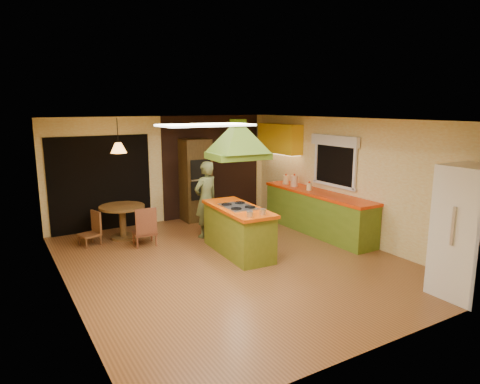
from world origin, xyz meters
TOP-DOWN VIEW (x-y plane):
  - ground at (0.00, 0.00)m, footprint 6.50×6.50m
  - room_walls at (0.00, 0.00)m, footprint 5.50×6.50m
  - ceiling_plane at (0.00, 0.00)m, footprint 6.50×6.50m
  - brick_panel at (1.25, 3.23)m, footprint 2.64×0.03m
  - nook_opening at (-1.50, 3.23)m, footprint 2.20×0.03m
  - right_counter at (2.45, 0.60)m, footprint 0.62×3.05m
  - upper_cabinets at (2.57, 2.20)m, footprint 0.34×1.40m
  - window_right at (2.70, 0.40)m, footprint 0.12×1.35m
  - fluor_panel at (-1.10, -1.20)m, footprint 1.20×0.60m
  - kitchen_island at (0.30, 0.35)m, footprint 0.82×1.83m
  - range_hood at (0.30, 0.35)m, footprint 1.06×0.79m
  - man at (0.25, 1.59)m, footprint 0.67×0.53m
  - refrigerator at (2.21, -2.92)m, footprint 0.79×0.75m
  - wall_oven at (0.65, 2.95)m, footprint 0.65×0.60m
  - dining_table at (-1.30, 2.38)m, footprint 0.93×0.93m
  - chair_left at (-2.00, 2.28)m, footprint 0.45×0.45m
  - chair_near at (-1.05, 1.73)m, footprint 0.47×0.47m
  - pendant_lamp at (-1.30, 2.38)m, footprint 0.34×0.34m
  - canister_large at (2.40, 1.36)m, footprint 0.19×0.19m
  - canister_medium at (2.40, 1.68)m, footprint 0.17×0.17m
  - canister_small at (2.40, 0.83)m, footprint 0.14×0.14m

SIDE VIEW (x-z plane):
  - ground at x=0.00m, z-range 0.00..0.00m
  - chair_left at x=-2.00m, z-range 0.00..0.67m
  - chair_near at x=-1.05m, z-range 0.00..0.79m
  - kitchen_island at x=0.30m, z-range 0.00..0.91m
  - right_counter at x=2.45m, z-range 0.00..0.92m
  - dining_table at x=-1.30m, z-range 0.14..0.84m
  - man at x=0.25m, z-range 0.00..1.61m
  - refrigerator at x=2.21m, z-range 0.00..1.93m
  - wall_oven at x=0.65m, z-range 0.00..1.97m
  - canister_small at x=2.40m, z-range 0.92..1.07m
  - canister_medium at x=2.40m, z-range 0.92..1.12m
  - canister_large at x=2.40m, z-range 0.92..1.17m
  - nook_opening at x=-1.50m, z-range 0.00..2.10m
  - room_walls at x=0.00m, z-range -2.00..4.50m
  - brick_panel at x=1.25m, z-range 0.00..2.50m
  - window_right at x=2.70m, z-range 1.24..2.30m
  - pendant_lamp at x=-1.30m, z-range 1.80..2.00m
  - upper_cabinets at x=2.57m, z-range 1.60..2.30m
  - range_hood at x=0.30m, z-range 1.85..2.65m
  - fluor_panel at x=-1.10m, z-range 2.47..2.50m
  - ceiling_plane at x=0.00m, z-range 2.50..2.50m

